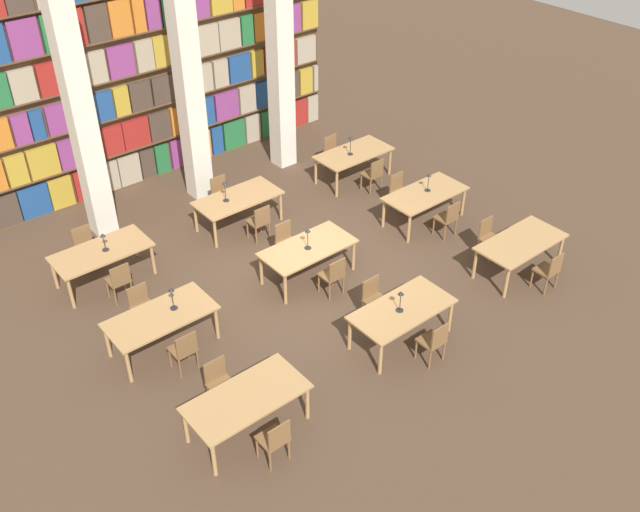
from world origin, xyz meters
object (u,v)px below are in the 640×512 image
at_px(chair_13, 86,245).
at_px(desk_lamp_6, 351,142).
at_px(desk_lamp_4, 103,239).
at_px(chair_17, 333,151).
at_px(desk_lamp_5, 225,188).
at_px(chair_10, 448,218).
at_px(reading_table_7, 238,200).
at_px(chair_15, 222,194).
at_px(chair_16, 373,174).
at_px(pillar_left, 79,108).
at_px(chair_3, 374,298).
at_px(chair_0, 275,439).
at_px(reading_table_0, 247,400).
at_px(chair_5, 489,237).
at_px(desk_lamp_3, 429,179).
at_px(reading_table_1, 402,312).
at_px(desk_lamp_0, 401,298).
at_px(chair_4, 549,270).
at_px(reading_table_5, 425,196).
at_px(reading_table_3, 161,319).
at_px(chair_8, 333,275).
at_px(desk_lamp_2, 308,235).
at_px(reading_table_6, 102,254).
at_px(reading_table_8, 354,155).
at_px(chair_14, 260,221).
at_px(chair_6, 184,350).
at_px(desk_lamp_1, 172,295).
at_px(chair_1, 220,382).
at_px(chair_9, 286,241).
at_px(reading_table_4, 308,250).
at_px(chair_2, 434,341).
at_px(reading_table_2, 521,244).
at_px(chair_11, 399,190).
at_px(chair_12, 119,280).
at_px(pillar_center, 188,78).

height_order(chair_13, desk_lamp_6, desk_lamp_6).
height_order(desk_lamp_4, chair_17, desk_lamp_4).
bearing_deg(desk_lamp_5, chair_10, -42.41).
distance_m(reading_table_7, chair_15, 0.80).
height_order(desk_lamp_4, chair_16, desk_lamp_4).
xyz_separation_m(pillar_left, chair_3, (2.67, -6.18, -2.52)).
distance_m(desk_lamp_4, desk_lamp_5, 2.94).
xyz_separation_m(pillar_left, chair_0, (-0.81, -7.71, -2.52)).
bearing_deg(reading_table_0, chair_5, 6.31).
relative_size(desk_lamp_3, chair_13, 0.51).
xyz_separation_m(chair_5, reading_table_7, (-3.50, 4.38, 0.20)).
distance_m(reading_table_1, desk_lamp_0, 0.38).
relative_size(chair_4, reading_table_5, 0.45).
bearing_deg(pillar_left, chair_5, -45.91).
xyz_separation_m(reading_table_0, desk_lamp_0, (3.33, -0.02, 0.37)).
distance_m(pillar_left, desk_lamp_5, 3.42).
distance_m(reading_table_3, reading_table_5, 6.79).
distance_m(chair_0, chair_8, 4.24).
height_order(desk_lamp_2, reading_table_6, desk_lamp_2).
bearing_deg(reading_table_8, chair_15, 167.06).
bearing_deg(chair_13, reading_table_6, 92.17).
xyz_separation_m(pillar_left, desk_lamp_6, (5.84, -1.86, -1.92)).
relative_size(desk_lamp_4, chair_17, 0.46).
bearing_deg(chair_14, reading_table_0, -127.37).
relative_size(chair_6, desk_lamp_1, 1.87).
height_order(chair_4, chair_16, same).
height_order(chair_0, reading_table_1, chair_0).
distance_m(chair_1, desk_lamp_4, 4.36).
height_order(reading_table_1, chair_16, chair_16).
relative_size(desk_lamp_1, chair_9, 0.54).
relative_size(chair_8, chair_17, 1.00).
relative_size(chair_4, reading_table_4, 0.45).
relative_size(pillar_left, chair_2, 6.79).
xyz_separation_m(chair_2, desk_lamp_4, (-3.39, 5.87, 0.54)).
relative_size(pillar_left, reading_table_2, 3.08).
height_order(reading_table_3, desk_lamp_1, desk_lamp_1).
distance_m(chair_11, reading_table_6, 6.92).
bearing_deg(chair_0, reading_table_6, 89.96).
relative_size(reading_table_0, reading_table_7, 1.00).
distance_m(chair_2, reading_table_6, 6.86).
distance_m(desk_lamp_5, chair_17, 3.85).
bearing_deg(chair_10, reading_table_1, -150.75).
bearing_deg(desk_lamp_5, reading_table_1, -85.54).
bearing_deg(chair_1, desk_lamp_6, -147.02).
relative_size(desk_lamp_0, chair_14, 0.50).
relative_size(chair_12, chair_13, 1.00).
xyz_separation_m(pillar_left, chair_5, (6.00, -6.19, -2.52)).
distance_m(chair_6, desk_lamp_5, 4.59).
distance_m(pillar_center, reading_table_4, 4.93).
distance_m(pillar_center, chair_1, 7.47).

